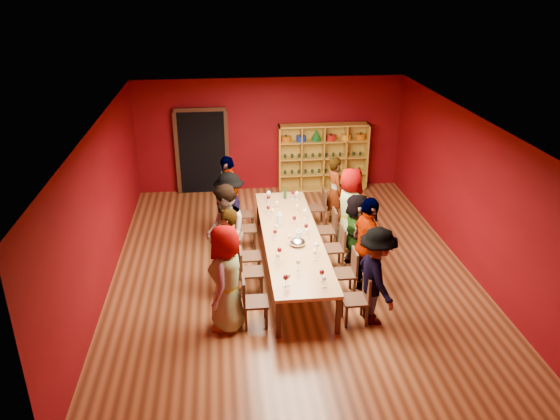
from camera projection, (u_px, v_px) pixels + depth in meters
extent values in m
cube|color=#5C2F18|center=(291.00, 269.00, 10.92)|extent=(7.10, 9.10, 0.02)
cube|color=#5A0409|center=(270.00, 135.00, 14.42)|extent=(7.10, 0.02, 3.00)
cube|color=#5A0409|center=(343.00, 351.00, 6.21)|extent=(7.10, 0.02, 3.00)
cube|color=#5A0409|center=(102.00, 208.00, 9.96)|extent=(0.02, 9.10, 3.00)
cube|color=#5A0409|center=(470.00, 192.00, 10.66)|extent=(0.02, 9.10, 3.00)
cube|color=silver|center=(293.00, 122.00, 9.71)|extent=(7.10, 9.10, 0.02)
cube|color=#A97946|center=(292.00, 237.00, 10.63)|extent=(1.10, 4.50, 0.06)
cube|color=#311B10|center=(278.00, 319.00, 8.75)|extent=(0.08, 0.08, 0.69)
cube|color=#311B10|center=(259.00, 211.00, 12.70)|extent=(0.08, 0.08, 0.69)
cube|color=#311B10|center=(338.00, 315.00, 8.85)|extent=(0.08, 0.08, 0.69)
cube|color=#311B10|center=(300.00, 209.00, 12.80)|extent=(0.08, 0.08, 0.69)
cube|color=black|center=(202.00, 152.00, 14.34)|extent=(1.20, 0.14, 2.20)
cube|color=#311B10|center=(200.00, 110.00, 13.81)|extent=(1.32, 0.06, 0.10)
cube|color=#311B10|center=(177.00, 154.00, 14.21)|extent=(0.10, 0.06, 2.20)
cube|color=#311B10|center=(227.00, 152.00, 14.34)|extent=(0.10, 0.06, 2.20)
cube|color=#B48828|center=(279.00, 159.00, 14.47)|extent=(0.04, 0.40, 1.80)
cube|color=#B48828|center=(366.00, 156.00, 14.71)|extent=(0.04, 0.40, 1.80)
cube|color=#B48828|center=(324.00, 125.00, 14.24)|extent=(2.40, 0.40, 0.04)
cube|color=#B48828|center=(322.00, 188.00, 14.94)|extent=(2.40, 0.40, 0.04)
cube|color=#B48828|center=(322.00, 155.00, 14.76)|extent=(2.40, 0.02, 1.80)
cube|color=#B48828|center=(322.00, 173.00, 14.77)|extent=(2.36, 0.38, 0.03)
cube|color=#B48828|center=(323.00, 157.00, 14.59)|extent=(2.36, 0.38, 0.03)
cube|color=#B48828|center=(323.00, 141.00, 14.41)|extent=(2.36, 0.38, 0.03)
cube|color=#B48828|center=(301.00, 158.00, 14.53)|extent=(0.03, 0.38, 1.76)
cube|color=#B48828|center=(323.00, 157.00, 14.59)|extent=(0.03, 0.38, 1.76)
cube|color=#B48828|center=(345.00, 157.00, 14.65)|extent=(0.03, 0.38, 1.76)
cylinder|color=#C05C0B|center=(286.00, 139.00, 14.27)|extent=(0.26, 0.26, 0.15)
sphere|color=black|center=(286.00, 135.00, 14.24)|extent=(0.05, 0.05, 0.05)
cylinder|color=navy|center=(301.00, 138.00, 14.31)|extent=(0.26, 0.26, 0.15)
sphere|color=black|center=(301.00, 135.00, 14.28)|extent=(0.05, 0.05, 0.05)
cylinder|color=#175E20|center=(316.00, 139.00, 14.37)|extent=(0.26, 0.26, 0.08)
cone|color=#175E20|center=(316.00, 134.00, 14.31)|extent=(0.24, 0.24, 0.22)
cylinder|color=#A31912|center=(331.00, 138.00, 14.39)|extent=(0.26, 0.26, 0.15)
sphere|color=black|center=(331.00, 134.00, 14.36)|extent=(0.05, 0.05, 0.05)
cylinder|color=orange|center=(346.00, 137.00, 14.43)|extent=(0.26, 0.26, 0.15)
sphere|color=black|center=(346.00, 134.00, 14.39)|extent=(0.05, 0.05, 0.05)
cylinder|color=#C05C0B|center=(361.00, 137.00, 14.47)|extent=(0.26, 0.26, 0.15)
sphere|color=black|center=(361.00, 133.00, 14.43)|extent=(0.05, 0.05, 0.05)
cylinder|color=black|center=(285.00, 172.00, 14.64)|extent=(0.07, 0.07, 0.10)
cylinder|color=black|center=(292.00, 172.00, 14.66)|extent=(0.07, 0.07, 0.10)
cylinder|color=black|center=(299.00, 172.00, 14.68)|extent=(0.07, 0.07, 0.10)
cylinder|color=black|center=(306.00, 171.00, 14.70)|extent=(0.07, 0.07, 0.10)
cylinder|color=black|center=(312.00, 171.00, 14.72)|extent=(0.07, 0.07, 0.10)
cylinder|color=black|center=(319.00, 171.00, 14.74)|extent=(0.07, 0.07, 0.10)
cylinder|color=black|center=(326.00, 171.00, 14.75)|extent=(0.07, 0.07, 0.10)
cylinder|color=black|center=(333.00, 170.00, 14.77)|extent=(0.07, 0.07, 0.10)
cylinder|color=black|center=(339.00, 170.00, 14.79)|extent=(0.07, 0.07, 0.10)
cylinder|color=black|center=(346.00, 170.00, 14.81)|extent=(0.07, 0.07, 0.10)
cylinder|color=black|center=(353.00, 170.00, 14.83)|extent=(0.07, 0.07, 0.10)
cylinder|color=black|center=(359.00, 169.00, 14.85)|extent=(0.07, 0.07, 0.10)
cylinder|color=black|center=(285.00, 156.00, 14.46)|extent=(0.07, 0.07, 0.10)
cylinder|color=black|center=(292.00, 156.00, 14.48)|extent=(0.07, 0.07, 0.10)
cylinder|color=black|center=(299.00, 156.00, 14.50)|extent=(0.07, 0.07, 0.10)
cylinder|color=black|center=(306.00, 156.00, 14.52)|extent=(0.07, 0.07, 0.10)
cylinder|color=black|center=(313.00, 155.00, 14.54)|extent=(0.07, 0.07, 0.10)
cylinder|color=black|center=(320.00, 155.00, 14.55)|extent=(0.07, 0.07, 0.10)
cylinder|color=black|center=(326.00, 155.00, 14.57)|extent=(0.07, 0.07, 0.10)
cylinder|color=black|center=(333.00, 155.00, 14.59)|extent=(0.07, 0.07, 0.10)
cylinder|color=black|center=(340.00, 154.00, 14.61)|extent=(0.07, 0.07, 0.10)
cylinder|color=black|center=(347.00, 154.00, 14.63)|extent=(0.07, 0.07, 0.10)
cylinder|color=black|center=(353.00, 154.00, 14.65)|extent=(0.07, 0.07, 0.10)
cylinder|color=black|center=(360.00, 154.00, 14.67)|extent=(0.07, 0.07, 0.10)
cube|color=#311B10|center=(255.00, 302.00, 9.05)|extent=(0.42, 0.42, 0.04)
cube|color=#311B10|center=(244.00, 290.00, 8.94)|extent=(0.04, 0.40, 0.44)
cube|color=#311B10|center=(246.00, 320.00, 8.97)|extent=(0.04, 0.04, 0.41)
cube|color=#311B10|center=(267.00, 319.00, 9.01)|extent=(0.04, 0.04, 0.41)
cube|color=#311B10|center=(245.00, 308.00, 9.28)|extent=(0.04, 0.04, 0.41)
cube|color=#311B10|center=(265.00, 307.00, 9.31)|extent=(0.04, 0.04, 0.41)
imported|color=#121633|center=(226.00, 278.00, 8.81)|extent=(0.70, 0.99, 1.84)
cube|color=#311B10|center=(252.00, 272.00, 9.96)|extent=(0.42, 0.42, 0.04)
cube|color=#311B10|center=(241.00, 261.00, 9.84)|extent=(0.04, 0.40, 0.44)
cube|color=#311B10|center=(243.00, 288.00, 9.87)|extent=(0.04, 0.04, 0.41)
cube|color=#311B10|center=(262.00, 287.00, 9.91)|extent=(0.04, 0.04, 0.41)
cube|color=#311B10|center=(242.00, 278.00, 10.18)|extent=(0.04, 0.04, 0.41)
cube|color=#311B10|center=(261.00, 277.00, 10.22)|extent=(0.04, 0.04, 0.41)
imported|color=silver|center=(227.00, 253.00, 9.74)|extent=(0.64, 0.74, 1.70)
cube|color=#311B10|center=(250.00, 256.00, 10.50)|extent=(0.42, 0.42, 0.04)
cube|color=#311B10|center=(240.00, 246.00, 10.39)|extent=(0.04, 0.40, 0.44)
cube|color=#311B10|center=(242.00, 271.00, 10.42)|extent=(0.04, 0.04, 0.41)
cube|color=#311B10|center=(259.00, 270.00, 10.45)|extent=(0.04, 0.04, 0.41)
cube|color=#311B10|center=(241.00, 263.00, 10.73)|extent=(0.04, 0.04, 0.41)
cube|color=#311B10|center=(258.00, 262.00, 10.76)|extent=(0.04, 0.04, 0.41)
imported|color=#515156|center=(225.00, 233.00, 10.25)|extent=(0.61, 0.98, 1.90)
cube|color=#311B10|center=(246.00, 229.00, 11.62)|extent=(0.42, 0.42, 0.04)
cube|color=#311B10|center=(237.00, 219.00, 11.51)|extent=(0.04, 0.40, 0.44)
cube|color=#311B10|center=(239.00, 242.00, 11.54)|extent=(0.04, 0.04, 0.41)
cube|color=#311B10|center=(255.00, 241.00, 11.58)|extent=(0.04, 0.04, 0.41)
cube|color=#311B10|center=(239.00, 235.00, 11.85)|extent=(0.04, 0.04, 0.41)
cube|color=#311B10|center=(254.00, 234.00, 11.89)|extent=(0.04, 0.04, 0.41)
imported|color=#48494D|center=(230.00, 211.00, 11.42)|extent=(0.62, 1.16, 1.70)
cube|color=#311B10|center=(245.00, 214.00, 12.31)|extent=(0.42, 0.42, 0.04)
cube|color=#311B10|center=(236.00, 205.00, 12.19)|extent=(0.04, 0.40, 0.44)
cube|color=#311B10|center=(238.00, 227.00, 12.23)|extent=(0.04, 0.04, 0.41)
cube|color=#311B10|center=(253.00, 226.00, 12.26)|extent=(0.04, 0.04, 0.41)
cube|color=#311B10|center=(237.00, 221.00, 12.54)|extent=(0.04, 0.04, 0.41)
cube|color=#311B10|center=(252.00, 220.00, 12.57)|extent=(0.04, 0.04, 0.41)
imported|color=#BE7F8B|center=(229.00, 195.00, 12.08)|extent=(0.63, 1.13, 1.83)
cube|color=#311B10|center=(355.00, 300.00, 9.12)|extent=(0.42, 0.42, 0.04)
cube|color=#311B10|center=(367.00, 287.00, 9.04)|extent=(0.04, 0.40, 0.44)
cube|color=#311B10|center=(346.00, 317.00, 9.04)|extent=(0.04, 0.04, 0.41)
cube|color=#311B10|center=(367.00, 316.00, 9.07)|extent=(0.04, 0.04, 0.41)
cube|color=#311B10|center=(342.00, 306.00, 9.35)|extent=(0.04, 0.04, 0.41)
cube|color=#311B10|center=(362.00, 305.00, 9.38)|extent=(0.04, 0.04, 0.41)
imported|color=#527FAA|center=(376.00, 276.00, 8.98)|extent=(0.62, 1.17, 1.73)
cube|color=#311B10|center=(344.00, 274.00, 9.91)|extent=(0.42, 0.42, 0.04)
cube|color=#311B10|center=(355.00, 261.00, 9.83)|extent=(0.04, 0.40, 0.44)
cube|color=#311B10|center=(336.00, 290.00, 9.82)|extent=(0.04, 0.04, 0.41)
cube|color=#311B10|center=(354.00, 289.00, 9.86)|extent=(0.04, 0.04, 0.41)
cube|color=#311B10|center=(332.00, 280.00, 10.13)|extent=(0.04, 0.04, 0.41)
cube|color=#311B10|center=(350.00, 279.00, 10.17)|extent=(0.04, 0.04, 0.41)
imported|color=silver|center=(368.00, 247.00, 9.74)|extent=(0.64, 1.16, 1.89)
cube|color=#311B10|center=(333.00, 248.00, 10.80)|extent=(0.42, 0.42, 0.04)
cube|color=#311B10|center=(343.00, 237.00, 10.73)|extent=(0.04, 0.40, 0.44)
cube|color=#311B10|center=(326.00, 263.00, 10.72)|extent=(0.04, 0.04, 0.41)
cube|color=#311B10|center=(343.00, 262.00, 10.76)|extent=(0.04, 0.04, 0.41)
cube|color=#311B10|center=(323.00, 255.00, 11.03)|extent=(0.04, 0.04, 0.41)
cube|color=#311B10|center=(339.00, 254.00, 11.07)|extent=(0.04, 0.04, 0.41)
imported|color=#505055|center=(356.00, 231.00, 10.71)|extent=(0.50, 1.47, 1.57)
cube|color=#311B10|center=(325.00, 230.00, 11.55)|extent=(0.42, 0.42, 0.04)
cube|color=#311B10|center=(335.00, 220.00, 11.48)|extent=(0.04, 0.40, 0.44)
cube|color=#311B10|center=(319.00, 244.00, 11.47)|extent=(0.04, 0.04, 0.41)
cube|color=#311B10|center=(334.00, 243.00, 11.51)|extent=(0.04, 0.04, 0.41)
cube|color=#311B10|center=(316.00, 237.00, 11.78)|extent=(0.04, 0.04, 0.41)
cube|color=#311B10|center=(331.00, 236.00, 11.82)|extent=(0.04, 0.04, 0.41)
imported|color=#141637|center=(350.00, 209.00, 11.41)|extent=(0.54, 0.91, 1.80)
cube|color=#311B10|center=(316.00, 208.00, 12.65)|extent=(0.42, 0.42, 0.04)
cube|color=#311B10|center=(324.00, 198.00, 12.57)|extent=(0.04, 0.40, 0.44)
cube|color=#311B10|center=(310.00, 220.00, 12.57)|extent=(0.04, 0.04, 0.41)
cube|color=#311B10|center=(324.00, 219.00, 12.60)|extent=(0.04, 0.04, 0.41)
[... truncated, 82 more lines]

